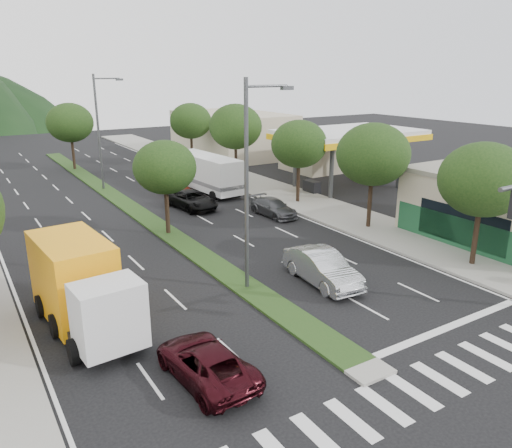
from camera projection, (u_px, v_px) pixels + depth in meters
ground at (361, 367)px, 18.08m from camera, size 160.00×160.00×0.00m
sidewalk_right at (269, 189)px, 44.64m from camera, size 5.00×90.00×0.15m
median at (121, 201)px, 40.74m from camera, size 1.60×56.00×0.12m
crosswalk at (403, 396)px, 16.45m from camera, size 19.00×2.20×0.01m
storefront_right at (507, 207)px, 31.46m from camera, size 9.00×10.00×4.00m
gas_canopy at (349, 137)px, 44.15m from camera, size 12.20×8.20×5.25m
bldg_right_far at (232, 134)px, 62.82m from camera, size 10.00×16.00×5.20m
tree_r_a at (483, 180)px, 25.97m from camera, size 4.60×4.60×6.63m
tree_r_b at (373, 154)px, 32.39m from camera, size 4.80×4.80×6.94m
tree_r_c at (299, 144)px, 38.95m from camera, size 4.40×4.40×6.48m
tree_r_d at (236, 127)px, 46.92m from camera, size 5.00×5.00×7.17m
tree_r_e at (191, 121)px, 55.11m from camera, size 4.60×4.60×6.71m
tree_med_near at (165, 167)px, 31.35m from camera, size 4.00×4.00×6.02m
tree_med_far at (70, 123)px, 52.23m from camera, size 4.80×4.80×6.94m
streetlight_near at (250, 177)px, 23.01m from camera, size 2.60×0.25×10.00m
streetlight_mid at (100, 127)px, 43.26m from camera, size 2.60×0.25×10.00m
sedan_silver at (322, 268)px, 24.96m from camera, size 2.15×5.13×1.65m
suv_maroon at (206, 362)px, 17.20m from camera, size 2.41×4.74×1.28m
car_queue_a at (322, 268)px, 25.24m from camera, size 1.86×4.25×1.43m
car_queue_b at (273, 207)px, 36.64m from camera, size 1.96×4.40×1.25m
car_queue_c at (174, 187)px, 42.93m from camera, size 1.67×3.82×1.22m
car_queue_d at (191, 200)px, 38.51m from camera, size 2.93×5.21×1.37m
box_truck at (81, 288)px, 20.57m from camera, size 3.27×7.42×3.57m
motorhome at (206, 173)px, 43.42m from camera, size 3.17×8.61×3.24m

